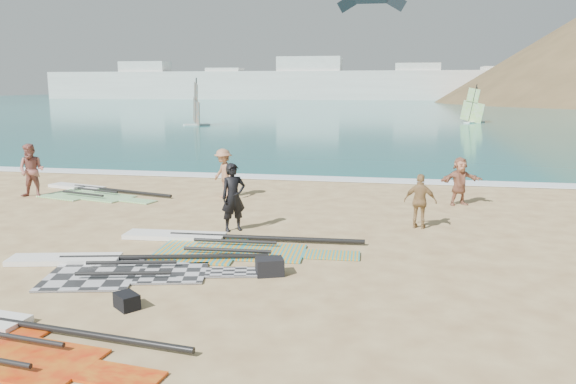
% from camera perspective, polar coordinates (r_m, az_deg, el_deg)
% --- Properties ---
extents(ground, '(300.00, 300.00, 0.00)m').
position_cam_1_polar(ground, '(12.88, -8.55, -7.48)').
color(ground, tan).
rests_on(ground, ground).
extents(sea, '(300.00, 240.00, 0.06)m').
position_cam_1_polar(sea, '(143.65, 9.11, 9.03)').
color(sea, '#0B4D52').
rests_on(sea, ground).
extents(surf_line, '(300.00, 1.20, 0.04)m').
position_cam_1_polar(surf_line, '(24.51, 0.87, 1.36)').
color(surf_line, white).
rests_on(surf_line, ground).
extents(far_town, '(160.00, 8.00, 12.00)m').
position_cam_1_polar(far_town, '(162.75, 3.71, 10.92)').
color(far_town, white).
rests_on(far_town, ground).
extents(rig_grey, '(6.04, 3.02, 0.20)m').
position_cam_1_polar(rig_grey, '(13.18, -17.54, -7.21)').
color(rig_grey, '#232425').
rests_on(rig_grey, ground).
extents(rig_green, '(5.72, 3.05, 0.20)m').
position_cam_1_polar(rig_green, '(22.49, -19.49, 0.01)').
color(rig_green, '#49CD2C').
rests_on(rig_green, ground).
extents(rig_orange, '(6.38, 2.54, 0.20)m').
position_cam_1_polar(rig_orange, '(14.43, -7.26, -5.23)').
color(rig_orange, orange).
rests_on(rig_orange, ground).
extents(gear_bag_near, '(0.69, 0.60, 0.37)m').
position_cam_1_polar(gear_bag_near, '(12.13, -1.88, -7.60)').
color(gear_bag_near, black).
rests_on(gear_bag_near, ground).
extents(gear_bag_far, '(0.58, 0.55, 0.28)m').
position_cam_1_polar(gear_bag_far, '(10.82, -16.06, -10.60)').
color(gear_bag_far, black).
rests_on(gear_bag_far, ground).
extents(person_wetsuit, '(0.83, 0.77, 1.91)m').
position_cam_1_polar(person_wetsuit, '(15.64, -5.57, -0.54)').
color(person_wetsuit, black).
rests_on(person_wetsuit, ground).
extents(beachgoer_left, '(1.04, 0.86, 1.95)m').
position_cam_1_polar(beachgoer_left, '(22.36, -24.60, 1.99)').
color(beachgoer_left, '#9B5A50').
rests_on(beachgoer_left, ground).
extents(beachgoer_mid, '(1.28, 1.28, 1.78)m').
position_cam_1_polar(beachgoer_mid, '(20.39, -6.57, 1.90)').
color(beachgoer_mid, '#A97353').
rests_on(beachgoer_mid, ground).
extents(beachgoer_back, '(0.97, 0.55, 1.56)m').
position_cam_1_polar(beachgoer_back, '(16.31, 13.29, -0.93)').
color(beachgoer_back, '#9D7849').
rests_on(beachgoer_back, ground).
extents(beachgoer_right, '(1.59, 1.04, 1.64)m').
position_cam_1_polar(beachgoer_right, '(19.86, 17.04, 1.06)').
color(beachgoer_right, '#AF6E51').
rests_on(beachgoer_right, ground).
extents(windsurfer_left, '(2.64, 2.78, 4.81)m').
position_cam_1_polar(windsurfer_left, '(57.72, -9.29, 8.01)').
color(windsurfer_left, white).
rests_on(windsurfer_left, ground).
extents(windsurfer_centre, '(2.19, 2.57, 3.87)m').
position_cam_1_polar(windsurfer_centre, '(65.69, 18.46, 7.74)').
color(windsurfer_centre, white).
rests_on(windsurfer_centre, ground).
extents(windsurfer_right, '(2.34, 2.26, 4.18)m').
position_cam_1_polar(windsurfer_right, '(64.26, 18.22, 7.76)').
color(windsurfer_right, white).
rests_on(windsurfer_right, ground).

